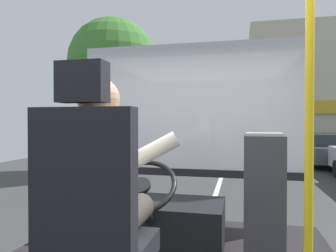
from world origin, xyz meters
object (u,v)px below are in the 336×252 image
at_px(steering_console, 158,223).
at_px(parked_car_blue, 303,140).
at_px(parked_car_charcoal, 327,148).
at_px(bus_driver, 103,180).
at_px(driver_seat, 94,227).
at_px(handrail_pole, 309,130).
at_px(parked_car_green, 292,135).
at_px(fare_box, 264,204).

distance_m(steering_console, parked_car_blue, 17.14).
distance_m(parked_car_charcoal, parked_car_blue, 5.88).
bearing_deg(bus_driver, parked_car_blue, 76.58).
height_order(driver_seat, handrail_pole, handrail_pole).
xyz_separation_m(steering_console, parked_car_green, (4.36, 21.42, -0.17)).
relative_size(steering_console, parked_car_green, 0.26).
bearing_deg(parked_car_blue, bus_driver, -103.42).
height_order(bus_driver, handrail_pole, handrail_pole).
relative_size(steering_console, handrail_pole, 0.53).
xyz_separation_m(fare_box, parked_car_blue, (3.38, 16.88, -0.47)).
bearing_deg(fare_box, parked_car_charcoal, 73.93).
xyz_separation_m(steering_console, handrail_pole, (1.02, -0.82, 0.82)).
bearing_deg(fare_box, bus_driver, -136.10).
bearing_deg(steering_console, parked_car_blue, 75.74).
relative_size(fare_box, parked_car_green, 0.24).
height_order(bus_driver, parked_car_charcoal, bus_driver).
distance_m(driver_seat, parked_car_charcoal, 12.59).
bearing_deg(driver_seat, steering_console, 90.00).
distance_m(driver_seat, parked_car_blue, 18.30).
xyz_separation_m(bus_driver, steering_console, (-0.00, 1.08, -0.56)).
bearing_deg(steering_console, bus_driver, -90.00).
xyz_separation_m(driver_seat, bus_driver, (0.00, 0.11, 0.20)).
distance_m(bus_driver, parked_car_charcoal, 12.50).
xyz_separation_m(driver_seat, parked_car_green, (4.36, 22.60, -0.53)).
relative_size(fare_box, parked_car_charcoal, 0.23).
distance_m(parked_car_charcoal, parked_car_green, 10.69).
relative_size(steering_console, parked_car_blue, 0.25).
height_order(driver_seat, parked_car_blue, driver_seat).
height_order(bus_driver, fare_box, bus_driver).
bearing_deg(driver_seat, parked_car_blue, 76.65).
relative_size(handrail_pole, parked_car_blue, 0.47).
bearing_deg(parked_car_green, fare_box, -99.23).
xyz_separation_m(bus_driver, parked_car_green, (4.36, 22.49, -0.73)).
distance_m(driver_seat, handrail_pole, 1.18).
xyz_separation_m(driver_seat, steering_console, (0.00, 1.18, -0.36)).
bearing_deg(handrail_pole, parked_car_charcoal, 75.49).
distance_m(driver_seat, fare_box, 1.25).
distance_m(bus_driver, parked_car_green, 22.93).
relative_size(handrail_pole, parked_car_green, 0.49).
distance_m(handrail_pole, parked_car_blue, 17.75).
xyz_separation_m(bus_driver, handrail_pole, (1.02, 0.26, 0.26)).
bearing_deg(handrail_pole, parked_car_blue, 79.60).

